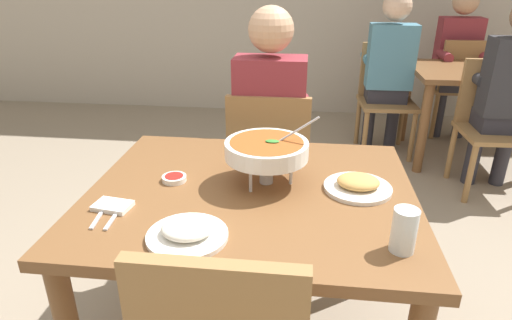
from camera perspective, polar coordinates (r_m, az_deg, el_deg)
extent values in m
cube|color=brown|center=(1.56, -0.64, -4.58)|extent=(1.15, 0.96, 0.04)
cylinder|color=brown|center=(2.21, -12.67, -6.99)|extent=(0.07, 0.07, 0.70)
cylinder|color=brown|center=(2.13, 15.01, -8.60)|extent=(0.07, 0.07, 0.70)
cube|color=olive|center=(2.45, 1.93, -0.92)|extent=(0.44, 0.44, 0.03)
cube|color=olive|center=(2.18, 1.57, 2.61)|extent=(0.42, 0.04, 0.45)
cylinder|color=olive|center=(2.72, 6.22, -3.74)|extent=(0.04, 0.04, 0.42)
cylinder|color=olive|center=(2.74, -1.75, -3.33)|extent=(0.04, 0.04, 0.42)
cylinder|color=olive|center=(2.39, 6.05, -7.96)|extent=(0.04, 0.04, 0.42)
cylinder|color=olive|center=(2.42, -3.06, -7.44)|extent=(0.04, 0.04, 0.42)
cylinder|color=#2D2D38|center=(2.56, 4.14, -5.11)|extent=(0.10, 0.10, 0.45)
cylinder|color=#2D2D38|center=(2.58, -0.32, -4.87)|extent=(0.10, 0.10, 0.45)
cube|color=#2D2D38|center=(2.41, 1.92, 0.50)|extent=(0.32, 0.32, 0.12)
cube|color=maroon|center=(2.22, 1.85, 7.03)|extent=(0.36, 0.20, 0.50)
sphere|color=tan|center=(2.14, 1.99, 16.79)|extent=(0.22, 0.22, 0.22)
cylinder|color=maroon|center=(2.42, 6.05, 7.10)|extent=(0.08, 0.28, 0.08)
cylinder|color=maroon|center=(2.45, -1.52, 7.39)|extent=(0.08, 0.28, 0.08)
cylinder|color=silver|center=(1.58, 4.63, -1.49)|extent=(0.01, 0.01, 0.10)
cylinder|color=silver|center=(1.66, 0.07, -0.11)|extent=(0.01, 0.01, 0.10)
cylinder|color=silver|center=(1.52, -0.61, -2.49)|extent=(0.01, 0.01, 0.10)
torus|color=silver|center=(1.56, 1.39, 0.33)|extent=(0.21, 0.21, 0.01)
cylinder|color=#B2B2B7|center=(1.59, 1.36, -2.37)|extent=(0.05, 0.05, 0.04)
cone|color=orange|center=(1.58, 1.37, -1.33)|extent=(0.02, 0.02, 0.04)
cylinder|color=white|center=(1.55, 1.40, 1.35)|extent=(0.30, 0.30, 0.06)
cylinder|color=#994C1E|center=(1.54, 1.41, 2.21)|extent=(0.26, 0.26, 0.01)
ellipsoid|color=#388433|center=(1.53, 2.15, 2.49)|extent=(0.05, 0.03, 0.01)
cylinder|color=silver|center=(1.54, 4.83, 3.54)|extent=(0.18, 0.01, 0.13)
cylinder|color=white|center=(1.30, -9.01, -9.82)|extent=(0.24, 0.24, 0.01)
ellipsoid|color=white|center=(1.29, -9.08, -8.87)|extent=(0.15, 0.13, 0.04)
cylinder|color=white|center=(1.59, 13.20, -3.59)|extent=(0.24, 0.24, 0.01)
ellipsoid|color=tan|center=(1.58, 13.29, -2.77)|extent=(0.15, 0.13, 0.04)
cylinder|color=white|center=(1.64, -10.69, -2.40)|extent=(0.09, 0.09, 0.02)
cylinder|color=maroon|center=(1.63, -10.72, -2.12)|extent=(0.07, 0.07, 0.01)
cube|color=white|center=(1.51, -18.33, -5.73)|extent=(0.13, 0.10, 0.02)
cube|color=silver|center=(1.48, -19.79, -6.73)|extent=(0.03, 0.17, 0.01)
cube|color=silver|center=(1.46, -18.01, -6.92)|extent=(0.02, 0.17, 0.01)
cylinder|color=silver|center=(1.27, 18.89, -8.76)|extent=(0.07, 0.07, 0.13)
cylinder|color=orange|center=(1.28, 18.77, -9.51)|extent=(0.06, 0.06, 0.08)
cube|color=brown|center=(3.87, 27.24, 10.26)|extent=(1.00, 0.80, 0.04)
cylinder|color=brown|center=(3.52, 21.14, 3.81)|extent=(0.07, 0.07, 0.70)
cylinder|color=brown|center=(4.15, 19.07, 7.03)|extent=(0.07, 0.07, 0.70)
cylinder|color=brown|center=(4.42, 30.30, 6.05)|extent=(0.07, 0.07, 0.70)
cube|color=olive|center=(3.37, 28.92, 3.08)|extent=(0.46, 0.46, 0.03)
cube|color=olive|center=(3.48, 28.47, 7.94)|extent=(0.42, 0.06, 0.45)
cylinder|color=olive|center=(3.22, 26.31, -1.70)|extent=(0.04, 0.04, 0.42)
cylinder|color=olive|center=(3.54, 24.27, 0.95)|extent=(0.04, 0.04, 0.42)
cylinder|color=olive|center=(3.69, 29.82, 0.72)|extent=(0.04, 0.04, 0.42)
cube|color=olive|center=(4.51, 24.55, 8.59)|extent=(0.45, 0.45, 0.03)
cube|color=olive|center=(4.28, 25.88, 10.95)|extent=(0.42, 0.05, 0.45)
cylinder|color=olive|center=(4.80, 25.59, 6.43)|extent=(0.04, 0.04, 0.42)
cylinder|color=olive|center=(4.69, 21.20, 6.77)|extent=(0.04, 0.04, 0.42)
cylinder|color=olive|center=(4.46, 27.07, 4.94)|extent=(0.04, 0.04, 0.42)
cylinder|color=olive|center=(4.34, 22.39, 5.28)|extent=(0.04, 0.04, 0.42)
cube|color=olive|center=(3.79, 16.83, 7.12)|extent=(0.46, 0.46, 0.03)
cube|color=olive|center=(3.92, 16.65, 11.33)|extent=(0.42, 0.06, 0.45)
cylinder|color=olive|center=(3.64, 14.11, 3.02)|extent=(0.04, 0.04, 0.42)
cylinder|color=olive|center=(3.73, 19.86, 2.80)|extent=(0.04, 0.04, 0.42)
cylinder|color=olive|center=(4.00, 13.23, 4.97)|extent=(0.04, 0.04, 0.42)
cylinder|color=olive|center=(4.08, 18.52, 4.73)|extent=(0.04, 0.04, 0.42)
cylinder|color=#2D2D38|center=(3.60, 29.64, 0.50)|extent=(0.10, 0.10, 0.45)
cylinder|color=#2D2D38|center=(3.53, 26.66, 0.67)|extent=(0.10, 0.10, 0.45)
cube|color=#2D2D38|center=(3.44, 29.30, 4.68)|extent=(0.32, 0.32, 0.12)
cylinder|color=#2D2D33|center=(3.43, 26.99, 9.65)|extent=(0.08, 0.28, 0.08)
cylinder|color=#2D2D38|center=(4.41, 22.85, 5.70)|extent=(0.10, 0.10, 0.45)
cylinder|color=#2D2D38|center=(4.47, 25.32, 5.50)|extent=(0.10, 0.10, 0.45)
cube|color=#2D2D38|center=(4.41, 24.58, 9.27)|extent=(0.32, 0.32, 0.12)
cube|color=maroon|center=(4.42, 24.98, 13.40)|extent=(0.36, 0.20, 0.50)
sphere|color=tan|center=(4.39, 25.88, 18.24)|extent=(0.22, 0.22, 0.22)
cylinder|color=maroon|center=(4.20, 23.53, 12.48)|extent=(0.08, 0.28, 0.08)
cylinder|color=maroon|center=(4.30, 27.69, 11.97)|extent=(0.08, 0.28, 0.08)
cylinder|color=#2D2D38|center=(3.98, 17.43, 4.66)|extent=(0.10, 0.10, 0.45)
cylinder|color=#2D2D38|center=(3.95, 14.57, 4.83)|extent=(0.10, 0.10, 0.45)
cube|color=#2D2D38|center=(3.85, 16.57, 8.56)|extent=(0.32, 0.32, 0.12)
cube|color=teal|center=(3.70, 17.33, 12.85)|extent=(0.36, 0.20, 0.50)
sphere|color=beige|center=(3.66, 18.09, 18.67)|extent=(0.22, 0.22, 0.22)
cylinder|color=teal|center=(3.94, 19.10, 12.48)|extent=(0.08, 0.28, 0.08)
cylinder|color=teal|center=(3.88, 14.38, 12.89)|extent=(0.08, 0.28, 0.08)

